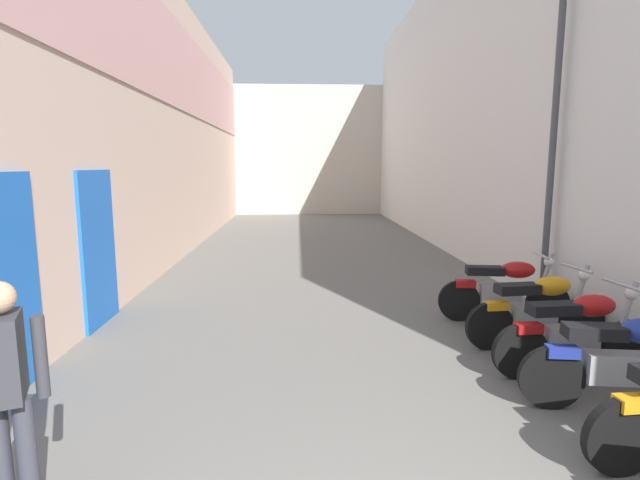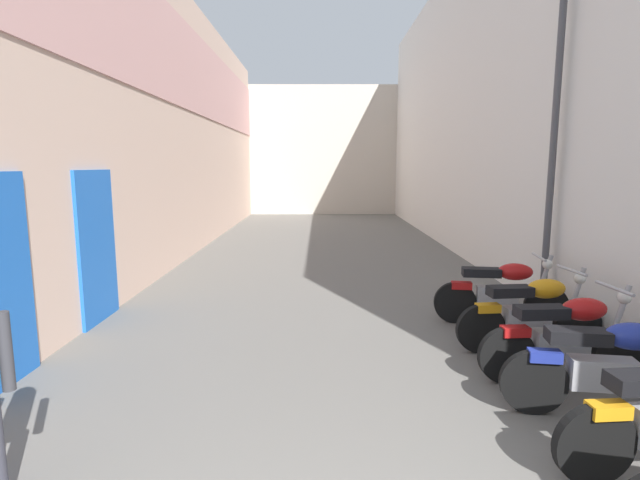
{
  "view_description": "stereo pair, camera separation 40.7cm",
  "coord_description": "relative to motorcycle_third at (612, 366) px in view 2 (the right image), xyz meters",
  "views": [
    {
      "loc": [
        -0.54,
        -1.3,
        2.26
      ],
      "look_at": [
        -0.16,
        6.83,
        1.01
      ],
      "focal_mm": 27.28,
      "sensor_mm": 36.0,
      "label": 1
    },
    {
      "loc": [
        -0.14,
        -1.31,
        2.26
      ],
      "look_at": [
        -0.16,
        6.83,
        1.01
      ],
      "focal_mm": 27.28,
      "sensor_mm": 36.0,
      "label": 2
    }
  ],
  "objects": [
    {
      "name": "ground_plane",
      "position": [
        -2.44,
        5.91,
        -0.5
      ],
      "size": [
        37.4,
        37.4,
        0.0
      ],
      "primitive_type": "plane",
      "color": "#66635E"
    },
    {
      "name": "building_left",
      "position": [
        -6.02,
        7.86,
        2.75
      ],
      "size": [
        0.45,
        21.4,
        6.45
      ],
      "color": "beige",
      "rests_on": "ground"
    },
    {
      "name": "building_right",
      "position": [
        1.14,
        7.91,
        3.29
      ],
      "size": [
        0.45,
        21.4,
        7.58
      ],
      "color": "silver",
      "rests_on": "ground"
    },
    {
      "name": "building_far_end",
      "position": [
        -2.44,
        19.61,
        2.44
      ],
      "size": [
        9.76,
        2.0,
        5.89
      ],
      "primitive_type": "cube",
      "color": "beige",
      "rests_on": "ground"
    },
    {
      "name": "motorcycle_third",
      "position": [
        0.0,
        0.0,
        0.0
      ],
      "size": [
        1.84,
        0.58,
        1.04
      ],
      "color": "black",
      "rests_on": "ground"
    },
    {
      "name": "motorcycle_fourth",
      "position": [
        0.0,
        0.77,
        0.0
      ],
      "size": [
        1.85,
        0.58,
        1.04
      ],
      "color": "black",
      "rests_on": "ground"
    },
    {
      "name": "motorcycle_fifth",
      "position": [
        0.0,
        1.62,
        0.0
      ],
      "size": [
        1.85,
        0.58,
        1.04
      ],
      "color": "black",
      "rests_on": "ground"
    },
    {
      "name": "motorcycle_sixth",
      "position": [
        0.0,
        2.61,
        0.0
      ],
      "size": [
        1.84,
        0.58,
        1.04
      ],
      "color": "black",
      "rests_on": "ground"
    },
    {
      "name": "street_lamp",
      "position": [
        0.7,
        3.03,
        2.4
      ],
      "size": [
        0.79,
        0.18,
        5.0
      ],
      "color": "#47474C",
      "rests_on": "ground"
    }
  ]
}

